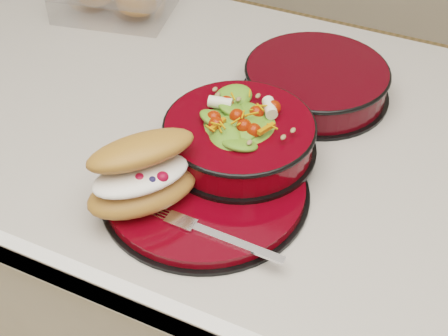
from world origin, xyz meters
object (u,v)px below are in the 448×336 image
at_px(salad_bowl, 239,131).
at_px(croissant, 143,175).
at_px(island_counter, 228,288).
at_px(dinner_plate, 205,189).
at_px(fork, 219,236).
at_px(extra_bowl, 316,80).

relative_size(salad_bowl, croissant, 1.24).
bearing_deg(island_counter, croissant, -93.85).
height_order(salad_bowl, croissant, salad_bowl).
relative_size(dinner_plate, salad_bowl, 1.30).
height_order(island_counter, croissant, croissant).
height_order(island_counter, dinner_plate, dinner_plate).
height_order(island_counter, fork, fork).
bearing_deg(fork, extra_bowl, 1.77).
xyz_separation_m(island_counter, croissant, (-0.02, -0.23, 0.51)).
bearing_deg(island_counter, extra_bowl, 49.63).
relative_size(dinner_plate, croissant, 1.60).
bearing_deg(croissant, salad_bowl, 11.82).
bearing_deg(fork, salad_bowl, 17.71).
height_order(fork, extra_bowl, extra_bowl).
bearing_deg(fork, croissant, 82.35).
bearing_deg(dinner_plate, croissant, -134.30).
bearing_deg(croissant, fork, -61.49).
distance_m(fork, extra_bowl, 0.37).
bearing_deg(island_counter, fork, -67.55).
distance_m(island_counter, croissant, 0.56).
distance_m(dinner_plate, croissant, 0.10).
xyz_separation_m(dinner_plate, extra_bowl, (0.06, 0.29, 0.02)).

